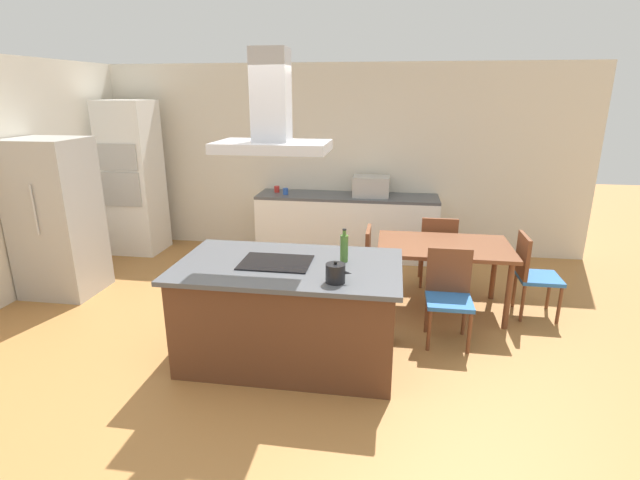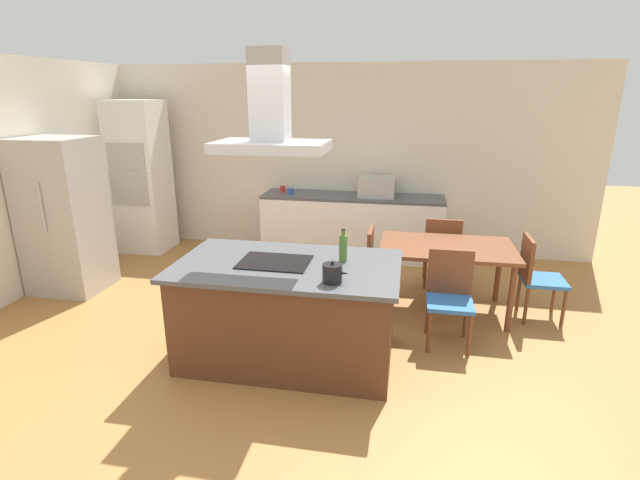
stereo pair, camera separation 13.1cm
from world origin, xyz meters
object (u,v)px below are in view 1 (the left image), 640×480
(wall_oven_stack, at_px, (133,178))
(dining_table, at_px, (444,252))
(tea_kettle, at_px, (336,273))
(coffee_mug_red, at_px, (277,189))
(countertop_microwave, at_px, (371,186))
(chair_at_right_end, at_px, (531,270))
(chair_facing_island, at_px, (449,290))
(chair_at_left_end, at_px, (358,261))
(coffee_mug_blue, at_px, (285,191))
(refrigerator, at_px, (56,218))
(chair_facing_back_wall, at_px, (438,247))
(range_hood, at_px, (272,119))
(olive_oil_bottle, at_px, (344,248))
(cooktop, at_px, (276,262))

(wall_oven_stack, bearing_deg, dining_table, -18.06)
(tea_kettle, relative_size, coffee_mug_red, 2.27)
(countertop_microwave, xyz_separation_m, dining_table, (0.87, -1.64, -0.37))
(dining_table, bearing_deg, chair_at_right_end, 0.00)
(chair_facing_island, height_order, chair_at_left_end, same)
(tea_kettle, xyz_separation_m, chair_at_right_end, (1.89, 1.58, -0.47))
(coffee_mug_blue, distance_m, chair_at_left_end, 2.01)
(tea_kettle, relative_size, coffee_mug_blue, 2.27)
(tea_kettle, bearing_deg, chair_at_left_end, 87.84)
(dining_table, bearing_deg, refrigerator, -177.59)
(tea_kettle, relative_size, wall_oven_stack, 0.09)
(chair_facing_back_wall, bearing_deg, chair_facing_island, -90.00)
(coffee_mug_red, distance_m, chair_facing_island, 3.30)
(dining_table, relative_size, range_hood, 1.56)
(wall_oven_stack, bearing_deg, olive_oil_bottle, -36.74)
(countertop_microwave, xyz_separation_m, chair_at_left_end, (-0.04, -1.64, -0.53))
(cooktop, xyz_separation_m, tea_kettle, (0.56, -0.35, 0.07))
(chair_facing_island, bearing_deg, olive_oil_bottle, -155.63)
(chair_facing_back_wall, bearing_deg, chair_at_left_end, -143.99)
(cooktop, bearing_deg, chair_at_right_end, 26.77)
(olive_oil_bottle, relative_size, chair_facing_back_wall, 0.33)
(olive_oil_bottle, relative_size, dining_table, 0.21)
(chair_at_left_end, distance_m, range_hood, 2.11)
(cooktop, bearing_deg, olive_oil_bottle, 13.31)
(countertop_microwave, distance_m, chair_at_left_end, 1.73)
(range_hood, bearing_deg, olive_oil_bottle, 13.31)
(tea_kettle, bearing_deg, wall_oven_stack, 138.22)
(countertop_microwave, bearing_deg, olive_oil_bottle, -91.88)
(chair_at_left_end, xyz_separation_m, range_hood, (-0.62, -1.24, 1.59))
(coffee_mug_red, xyz_separation_m, chair_facing_back_wall, (2.25, -1.04, -0.44))
(chair_facing_back_wall, bearing_deg, wall_oven_stack, 170.23)
(refrigerator, height_order, range_hood, range_hood)
(cooktop, relative_size, coffee_mug_blue, 6.67)
(dining_table, height_order, chair_facing_island, chair_facing_island)
(cooktop, xyz_separation_m, dining_table, (1.53, 1.24, -0.24))
(countertop_microwave, bearing_deg, dining_table, -62.08)
(chair_facing_back_wall, xyz_separation_m, chair_facing_island, (0.00, -1.33, 0.00))
(cooktop, bearing_deg, dining_table, 38.85)
(coffee_mug_blue, height_order, dining_table, coffee_mug_blue)
(chair_at_right_end, relative_size, chair_at_left_end, 1.00)
(chair_facing_island, bearing_deg, countertop_microwave, 110.67)
(countertop_microwave, height_order, dining_table, countertop_microwave)
(range_hood, bearing_deg, countertop_microwave, 77.02)
(countertop_microwave, bearing_deg, chair_facing_island, -69.33)
(olive_oil_bottle, relative_size, chair_at_left_end, 0.33)
(cooktop, distance_m, tea_kettle, 0.66)
(refrigerator, distance_m, chair_at_right_end, 5.34)
(cooktop, xyz_separation_m, refrigerator, (-2.87, 1.05, 0.00))
(refrigerator, height_order, dining_table, refrigerator)
(olive_oil_bottle, height_order, countertop_microwave, olive_oil_bottle)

